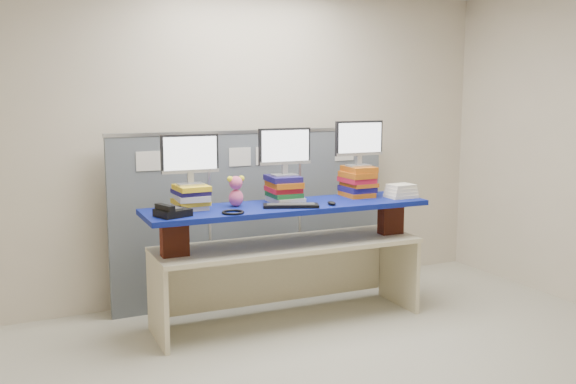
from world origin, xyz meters
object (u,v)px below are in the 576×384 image
monitor_left (190,156)px  monitor_right (359,141)px  monitor_center (285,149)px  keyboard (291,206)px  blue_board (288,207)px  desk (288,259)px  desk_phone (172,212)px

monitor_left → monitor_right: 1.47m
monitor_center → monitor_left: bearing=180.0°
monitor_left → keyboard: size_ratio=0.98×
blue_board → monitor_center: size_ratio=5.17×
monitor_left → monitor_center: size_ratio=1.00×
monitor_right → monitor_left: bearing=180.0°
desk → blue_board: blue_board is taller
monitor_left → monitor_center: 0.78m
monitor_right → keyboard: (-0.75, -0.22, -0.47)m
desk → monitor_center: size_ratio=4.92×
blue_board → monitor_center: (0.03, 0.12, 0.45)m
monitor_left → monitor_center: (0.78, -0.02, 0.03)m
blue_board → monitor_right: size_ratio=5.17×
monitor_right → keyboard: size_ratio=0.98×
desk → monitor_center: monitor_center is taller
monitor_left → desk_phone: bearing=-131.2°
monitor_center → keyboard: 0.49m
keyboard → monitor_center: bearing=97.7°
monitor_center → keyboard: monitor_center is taller
desk → desk_phone: 1.09m
monitor_center → desk: bearing=-101.0°
desk → monitor_right: 1.17m
monitor_right → desk_phone: bearing=-171.9°
monitor_left → desk_phone: size_ratio=1.67×
desk → monitor_left: 1.15m
blue_board → keyboard: (-0.04, -0.13, 0.03)m
keyboard → monitor_left: bearing=-178.3°
desk → blue_board: 0.42m
desk_phone → monitor_left: bearing=29.5°
blue_board → monitor_right: bearing=9.5°
monitor_left → monitor_right: (1.47, -0.05, 0.08)m
blue_board → desk_phone: desk_phone is taller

